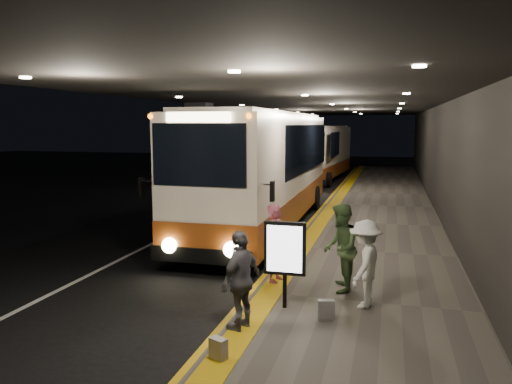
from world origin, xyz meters
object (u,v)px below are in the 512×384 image
at_px(bag_plain, 218,349).
at_px(passenger_waiting_grey, 241,280).
at_px(passenger_waiting_white, 365,264).
at_px(passenger_boarding, 276,243).
at_px(passenger_waiting_green, 340,248).
at_px(coach_second, 320,155).
at_px(bag_polka, 326,310).
at_px(coach_main, 265,175).
at_px(info_sign, 285,250).
at_px(stanchion_post, 287,243).

bearing_deg(bag_plain, passenger_waiting_grey, 90.00).
xyz_separation_m(passenger_waiting_white, passenger_waiting_grey, (-1.98, -1.61, 0.01)).
distance_m(passenger_boarding, passenger_waiting_green, 1.46).
bearing_deg(passenger_boarding, coach_second, 15.50).
height_order(passenger_boarding, bag_polka, passenger_boarding).
relative_size(coach_main, coach_second, 1.14).
bearing_deg(coach_main, bag_polka, -69.47).
relative_size(passenger_boarding, bag_polka, 4.86).
xyz_separation_m(passenger_boarding, passenger_waiting_white, (1.98, -1.07, -0.03)).
height_order(bag_polka, info_sign, info_sign).
height_order(coach_main, info_sign, coach_main).
xyz_separation_m(info_sign, stanchion_post, (-0.57, 3.02, -0.61)).
bearing_deg(passenger_waiting_white, passenger_waiting_green, -133.36).
bearing_deg(coach_second, stanchion_post, -80.60).
xyz_separation_m(passenger_waiting_green, bag_plain, (-1.43, -3.61, -0.77)).
bearing_deg(bag_polka, stanchion_post, 112.46).
height_order(coach_main, passenger_waiting_white, coach_main).
xyz_separation_m(passenger_waiting_grey, bag_polka, (1.36, 0.78, -0.68)).
bearing_deg(passenger_waiting_green, coach_main, -158.00).
distance_m(passenger_waiting_white, passenger_waiting_grey, 2.56).
bearing_deg(coach_second, coach_main, -85.57).
relative_size(coach_main, passenger_waiting_white, 7.46).
relative_size(bag_polka, info_sign, 0.21).
bearing_deg(coach_main, passenger_waiting_green, -64.24).
relative_size(passenger_boarding, passenger_waiting_white, 1.03).
distance_m(passenger_waiting_white, bag_plain, 3.50).
height_order(passenger_boarding, info_sign, passenger_boarding).
xyz_separation_m(bag_plain, info_sign, (0.52, 2.34, 0.96)).
distance_m(coach_main, info_sign, 8.24).
distance_m(coach_main, stanchion_post, 5.32).
bearing_deg(bag_plain, stanchion_post, 90.53).
xyz_separation_m(passenger_waiting_green, info_sign, (-0.92, -1.27, 0.20)).
bearing_deg(bag_polka, coach_main, 111.31).
distance_m(bag_polka, bag_plain, 2.39).
height_order(coach_main, coach_second, coach_main).
distance_m(passenger_waiting_green, bag_polka, 1.81).
distance_m(bag_plain, info_sign, 2.58).
relative_size(passenger_boarding, bag_plain, 5.32).
bearing_deg(info_sign, bag_polka, -24.94).
bearing_deg(passenger_boarding, bag_plain, -169.90).
bearing_deg(passenger_boarding, passenger_waiting_grey, -169.90).
relative_size(passenger_waiting_grey, info_sign, 1.03).
height_order(coach_main, passenger_waiting_green, coach_main).
xyz_separation_m(coach_second, bag_plain, (2.05, -25.48, -1.34)).
distance_m(coach_second, stanchion_post, 20.24).
bearing_deg(bag_polka, passenger_waiting_white, 53.16).
height_order(coach_main, stanchion_post, coach_main).
height_order(passenger_waiting_green, bag_plain, passenger_waiting_green).
xyz_separation_m(bag_polka, info_sign, (-0.84, 0.38, 0.95)).
xyz_separation_m(bag_polka, stanchion_post, (-1.41, 3.40, 0.34)).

